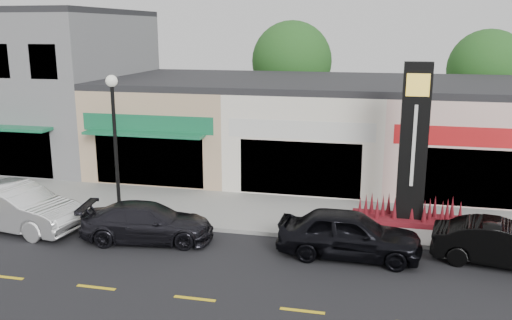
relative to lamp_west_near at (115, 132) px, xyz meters
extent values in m
plane|color=black|center=(8.00, -2.50, -3.48)|extent=(120.00, 120.00, 0.00)
cube|color=gray|center=(8.00, 1.85, -3.40)|extent=(52.00, 4.30, 0.15)
cube|color=gray|center=(8.00, -0.40, -3.40)|extent=(52.00, 0.20, 0.15)
cube|color=slate|center=(-10.00, 9.00, 0.52)|extent=(12.00, 10.00, 8.00)
cube|color=#262628|center=(-10.00, 9.00, 4.67)|extent=(12.00, 10.00, 0.30)
cube|color=black|center=(-5.50, 4.05, 2.32)|extent=(1.40, 0.10, 1.60)
cube|color=tan|center=(-0.50, 9.00, -1.23)|extent=(7.00, 10.00, 4.50)
cube|color=#262628|center=(-0.50, 9.00, 1.17)|extent=(7.00, 10.00, 0.30)
cube|color=black|center=(-0.50, 4.05, -2.08)|extent=(5.25, 0.10, 2.40)
cube|color=#186C44|center=(-0.50, 4.05, -0.38)|extent=(6.30, 0.12, 0.80)
cube|color=#186C44|center=(-0.50, 3.60, -0.78)|extent=(5.60, 0.90, 0.12)
cube|color=white|center=(6.50, 9.00, -1.23)|extent=(7.00, 10.00, 4.50)
cube|color=#262628|center=(6.50, 9.00, 1.17)|extent=(7.00, 10.00, 0.30)
cube|color=black|center=(6.50, 4.05, -2.08)|extent=(5.25, 0.10, 2.40)
cube|color=silver|center=(6.50, 4.05, -0.38)|extent=(6.30, 0.12, 0.80)
cube|color=beige|center=(13.50, 9.00, -1.23)|extent=(7.00, 10.00, 4.50)
cube|color=#262628|center=(13.50, 9.00, 1.17)|extent=(7.00, 10.00, 0.30)
cube|color=black|center=(13.50, 4.05, -2.08)|extent=(5.25, 0.10, 2.40)
cube|color=red|center=(13.50, 4.05, -0.38)|extent=(6.30, 0.12, 0.80)
cylinder|color=#382619|center=(4.00, 17.00, -1.90)|extent=(0.36, 0.36, 3.15)
sphere|color=#235219|center=(4.00, 17.00, 1.75)|extent=(5.20, 5.20, 5.20)
cylinder|color=#382619|center=(16.00, 17.00, -1.99)|extent=(0.36, 0.36, 2.97)
sphere|color=#235219|center=(16.00, 17.00, 1.42)|extent=(4.80, 4.80, 4.80)
cylinder|color=black|center=(0.00, 0.00, -3.18)|extent=(0.32, 0.32, 0.30)
cylinder|color=black|center=(0.00, 0.00, -0.68)|extent=(0.14, 0.14, 5.00)
sphere|color=silver|center=(0.00, 0.00, 1.92)|extent=(0.44, 0.44, 0.44)
cube|color=#530E10|center=(11.00, 1.70, -3.23)|extent=(4.20, 1.30, 0.20)
cube|color=black|center=(11.00, 1.70, -0.33)|extent=(1.00, 0.40, 6.00)
cube|color=yellow|center=(11.00, 1.48, 1.87)|extent=(0.80, 0.05, 0.80)
cube|color=silver|center=(11.00, 1.48, -0.33)|extent=(0.12, 0.04, 3.00)
imported|color=white|center=(-3.22, -1.89, -2.62)|extent=(2.52, 5.40, 1.71)
imported|color=black|center=(1.99, -1.80, -2.81)|extent=(2.55, 4.84, 1.34)
imported|color=black|center=(8.97, -1.63, -2.69)|extent=(1.95, 4.67, 1.58)
imported|color=black|center=(13.70, -1.23, -2.78)|extent=(2.11, 4.40, 1.39)
camera|label=1|loc=(9.69, -18.43, 3.80)|focal=38.00mm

